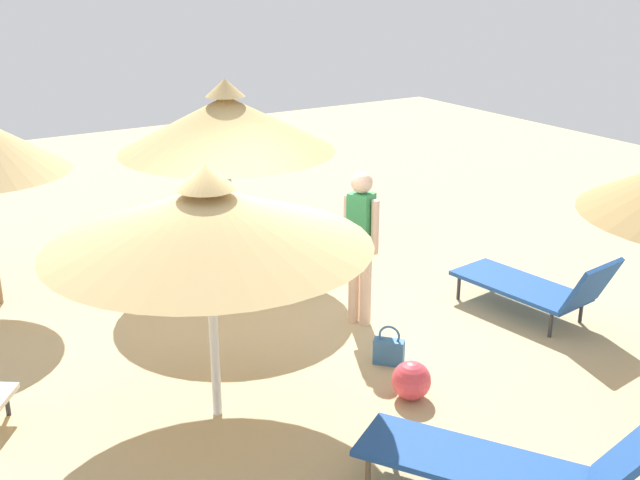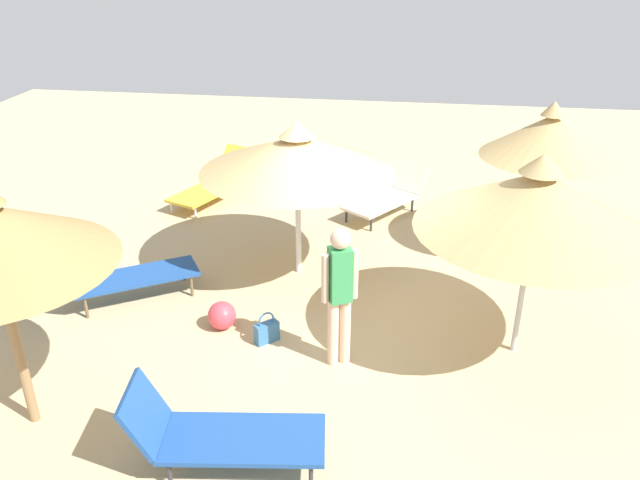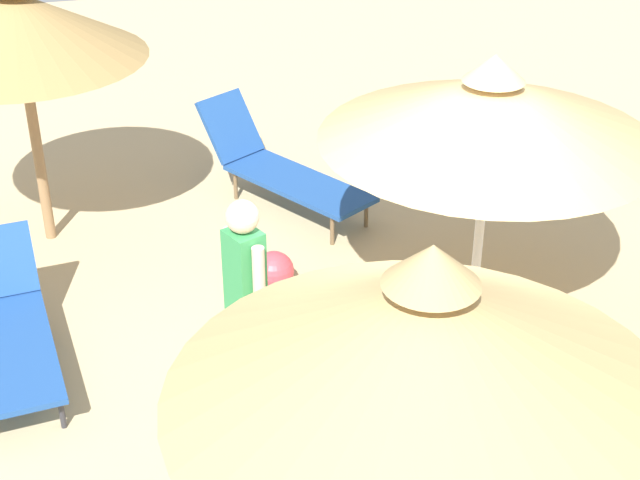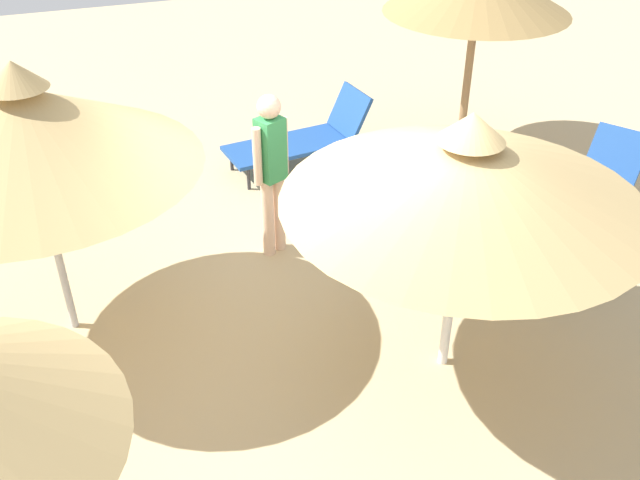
% 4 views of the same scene
% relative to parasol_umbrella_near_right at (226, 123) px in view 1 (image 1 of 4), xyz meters
% --- Properties ---
extents(ground, '(24.00, 24.00, 0.10)m').
position_rel_parasol_umbrella_near_right_xyz_m(ground, '(0.80, 2.04, -2.07)').
color(ground, tan).
extents(parasol_umbrella_near_right, '(2.74, 2.74, 2.57)m').
position_rel_parasol_umbrella_near_right_xyz_m(parasol_umbrella_near_right, '(0.00, 0.00, 0.00)').
color(parasol_umbrella_near_right, '#B2B2B7').
rests_on(parasol_umbrella_near_right, ground).
extents(parasol_umbrella_edge, '(2.82, 2.82, 2.37)m').
position_rel_parasol_umbrella_near_right_xyz_m(parasol_umbrella_edge, '(1.63, 3.03, -0.12)').
color(parasol_umbrella_edge, white).
rests_on(parasol_umbrella_edge, ground).
extents(lounge_chair_near_left, '(0.93, 1.95, 0.91)m').
position_rel_parasol_umbrella_near_right_xyz_m(lounge_chair_near_left, '(-2.39, 3.11, -1.62)').
color(lounge_chair_near_left, '#1E478C').
rests_on(lounge_chair_near_left, ground).
extents(lounge_chair_far_left, '(1.66, 2.14, 0.99)m').
position_rel_parasol_umbrella_near_right_xyz_m(lounge_chair_far_left, '(0.35, 5.43, -1.58)').
color(lounge_chair_far_left, '#1E478C').
rests_on(lounge_chair_far_left, ground).
extents(person_standing_near_right, '(0.31, 0.41, 1.79)m').
position_rel_parasol_umbrella_near_right_xyz_m(person_standing_near_right, '(-0.57, 2.15, -0.99)').
color(person_standing_near_right, beige).
rests_on(person_standing_near_right, ground).
extents(handbag, '(0.31, 0.32, 0.43)m').
position_rel_parasol_umbrella_near_right_xyz_m(handbag, '(-0.27, 3.11, -1.87)').
color(handbag, '#336699').
rests_on(handbag, ground).
extents(beach_ball, '(0.38, 0.38, 0.38)m').
position_rel_parasol_umbrella_near_right_xyz_m(beach_ball, '(-0.05, 3.76, -1.83)').
color(beach_ball, '#D83F4C').
rests_on(beach_ball, ground).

